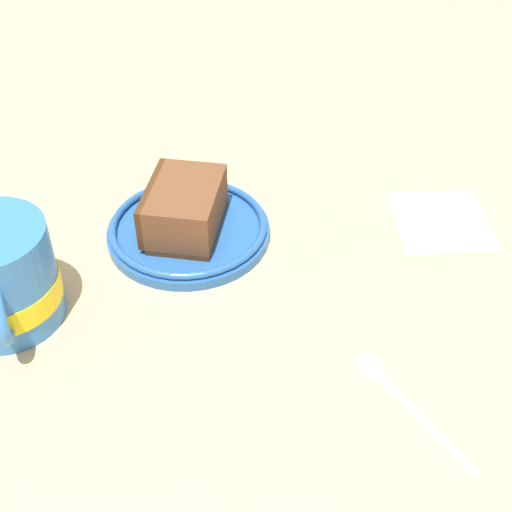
# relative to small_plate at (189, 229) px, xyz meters

# --- Properties ---
(ground_plane) EXTENTS (1.53, 1.53, 0.03)m
(ground_plane) POSITION_rel_small_plate_xyz_m (0.06, 0.04, -0.02)
(ground_plane) COLOR tan
(small_plate) EXTENTS (0.17, 0.17, 0.02)m
(small_plate) POSITION_rel_small_plate_xyz_m (0.00, 0.00, 0.00)
(small_plate) COLOR #26599E
(small_plate) RESTS_ON ground_plane
(cake_slice) EXTENTS (0.10, 0.07, 0.05)m
(cake_slice) POSITION_rel_small_plate_xyz_m (-0.00, -0.00, 0.03)
(cake_slice) COLOR #472814
(cake_slice) RESTS_ON small_plate
(teaspoon) EXTENTS (0.11, 0.10, 0.01)m
(teaspoon) POSITION_rel_small_plate_xyz_m (0.17, 0.20, -0.01)
(teaspoon) COLOR silver
(teaspoon) RESTS_ON ground_plane
(folded_napkin) EXTENTS (0.12, 0.11, 0.01)m
(folded_napkin) POSITION_rel_small_plate_xyz_m (-0.05, 0.26, -0.01)
(folded_napkin) COLOR beige
(folded_napkin) RESTS_ON ground_plane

